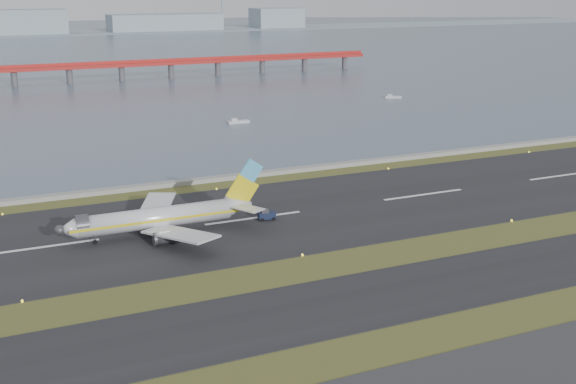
# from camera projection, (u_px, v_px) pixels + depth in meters

# --- Properties ---
(ground) EXTENTS (1000.00, 1000.00, 0.00)m
(ground) POSITION_uv_depth(u_px,v_px,m) (322.00, 272.00, 115.73)
(ground) COLOR #374719
(ground) RESTS_ON ground
(taxiway_strip) EXTENTS (1000.00, 18.00, 0.10)m
(taxiway_strip) POSITION_uv_depth(u_px,v_px,m) (360.00, 300.00, 105.20)
(taxiway_strip) COLOR black
(taxiway_strip) RESTS_ON ground
(runway_strip) EXTENTS (1000.00, 45.00, 0.10)m
(runway_strip) POSITION_uv_depth(u_px,v_px,m) (254.00, 218.00, 141.99)
(runway_strip) COLOR black
(runway_strip) RESTS_ON ground
(seawall) EXTENTS (1000.00, 2.50, 1.00)m
(seawall) POSITION_uv_depth(u_px,v_px,m) (206.00, 180.00, 168.15)
(seawall) COLOR gray
(seawall) RESTS_ON ground
(bay_water) EXTENTS (1400.00, 800.00, 1.30)m
(bay_water) POSITION_uv_depth(u_px,v_px,m) (33.00, 48.00, 518.66)
(bay_water) COLOR #495668
(bay_water) RESTS_ON ground
(red_pier) EXTENTS (260.00, 5.00, 10.20)m
(red_pier) POSITION_uv_depth(u_px,v_px,m) (121.00, 66.00, 340.58)
(red_pier) COLOR maroon
(red_pier) RESTS_ON ground
(far_shoreline) EXTENTS (1400.00, 80.00, 60.50)m
(far_shoreline) POSITION_uv_depth(u_px,v_px,m) (31.00, 27.00, 662.50)
(far_shoreline) COLOR #85939D
(far_shoreline) RESTS_ON ground
(airliner) EXTENTS (38.52, 32.89, 12.80)m
(airliner) POSITION_uv_depth(u_px,v_px,m) (163.00, 217.00, 131.84)
(airliner) COLOR silver
(airliner) RESTS_ON ground
(pushback_tug) EXTENTS (3.62, 2.43, 2.16)m
(pushback_tug) POSITION_uv_depth(u_px,v_px,m) (266.00, 215.00, 140.89)
(pushback_tug) COLOR #121B34
(pushback_tug) RESTS_ON ground
(workboat_near) EXTENTS (7.30, 2.32, 1.77)m
(workboat_near) POSITION_uv_depth(u_px,v_px,m) (238.00, 122.00, 238.98)
(workboat_near) COLOR #B7B7BB
(workboat_near) RESTS_ON ground
(workboat_far) EXTENTS (6.91, 4.66, 1.61)m
(workboat_far) POSITION_uv_depth(u_px,v_px,m) (393.00, 97.00, 291.52)
(workboat_far) COLOR #B7B7BB
(workboat_far) RESTS_ON ground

